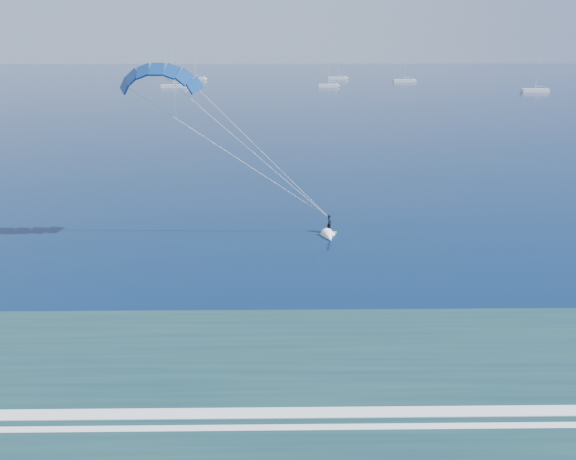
{
  "coord_description": "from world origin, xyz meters",
  "views": [
    {
      "loc": [
        2.88,
        -9.22,
        15.53
      ],
      "look_at": [
        3.31,
        26.41,
        2.61
      ],
      "focal_mm": 32.0,
      "sensor_mm": 36.0,
      "label": 1
    }
  ],
  "objects_px": {
    "kitesurfer_rig": "(249,149)",
    "sailboat_3": "(328,85)",
    "sailboat_6": "(535,90)",
    "sailboat_2": "(196,79)",
    "sailboat_5": "(404,81)",
    "sailboat_1": "(174,86)",
    "sailboat_4": "(337,78)"
  },
  "relations": [
    {
      "from": "kitesurfer_rig",
      "to": "sailboat_3",
      "type": "height_order",
      "value": "kitesurfer_rig"
    },
    {
      "from": "sailboat_4",
      "to": "kitesurfer_rig",
      "type": "bearing_deg",
      "value": -97.82
    },
    {
      "from": "sailboat_1",
      "to": "sailboat_3",
      "type": "distance_m",
      "value": 58.65
    },
    {
      "from": "sailboat_4",
      "to": "sailboat_3",
      "type": "bearing_deg",
      "value": -100.19
    },
    {
      "from": "sailboat_2",
      "to": "sailboat_5",
      "type": "height_order",
      "value": "sailboat_5"
    },
    {
      "from": "sailboat_5",
      "to": "sailboat_6",
      "type": "height_order",
      "value": "sailboat_5"
    },
    {
      "from": "sailboat_1",
      "to": "sailboat_2",
      "type": "height_order",
      "value": "sailboat_1"
    },
    {
      "from": "kitesurfer_rig",
      "to": "sailboat_6",
      "type": "bearing_deg",
      "value": 57.49
    },
    {
      "from": "kitesurfer_rig",
      "to": "sailboat_5",
      "type": "relative_size",
      "value": 1.39
    },
    {
      "from": "sailboat_4",
      "to": "sailboat_5",
      "type": "bearing_deg",
      "value": -35.15
    },
    {
      "from": "sailboat_2",
      "to": "sailboat_5",
      "type": "bearing_deg",
      "value": -9.32
    },
    {
      "from": "sailboat_3",
      "to": "sailboat_5",
      "type": "xyz_separation_m",
      "value": [
        35.47,
        27.45,
        0.01
      ]
    },
    {
      "from": "kitesurfer_rig",
      "to": "sailboat_4",
      "type": "height_order",
      "value": "kitesurfer_rig"
    },
    {
      "from": "kitesurfer_rig",
      "to": "sailboat_4",
      "type": "relative_size",
      "value": 1.48
    },
    {
      "from": "kitesurfer_rig",
      "to": "sailboat_1",
      "type": "xyz_separation_m",
      "value": [
        -38.15,
        161.49,
        -7.11
      ]
    },
    {
      "from": "sailboat_6",
      "to": "kitesurfer_rig",
      "type": "bearing_deg",
      "value": -122.51
    },
    {
      "from": "kitesurfer_rig",
      "to": "sailboat_1",
      "type": "relative_size",
      "value": 1.35
    },
    {
      "from": "kitesurfer_rig",
      "to": "sailboat_1",
      "type": "height_order",
      "value": "kitesurfer_rig"
    },
    {
      "from": "sailboat_2",
      "to": "sailboat_4",
      "type": "relative_size",
      "value": 1.0
    },
    {
      "from": "sailboat_5",
      "to": "kitesurfer_rig",
      "type": "bearing_deg",
      "value": -106.34
    },
    {
      "from": "sailboat_2",
      "to": "sailboat_5",
      "type": "relative_size",
      "value": 0.94
    },
    {
      "from": "sailboat_3",
      "to": "sailboat_4",
      "type": "distance_m",
      "value": 47.28
    },
    {
      "from": "sailboat_1",
      "to": "kitesurfer_rig",
      "type": "bearing_deg",
      "value": -76.71
    },
    {
      "from": "sailboat_5",
      "to": "sailboat_1",
      "type": "bearing_deg",
      "value": -162.7
    },
    {
      "from": "kitesurfer_rig",
      "to": "sailboat_6",
      "type": "distance_m",
      "value": 166.97
    },
    {
      "from": "kitesurfer_rig",
      "to": "sailboat_3",
      "type": "bearing_deg",
      "value": 82.86
    },
    {
      "from": "sailboat_5",
      "to": "sailboat_6",
      "type": "relative_size",
      "value": 1.04
    },
    {
      "from": "sailboat_6",
      "to": "sailboat_3",
      "type": "bearing_deg",
      "value": 161.86
    },
    {
      "from": "sailboat_1",
      "to": "sailboat_5",
      "type": "distance_m",
      "value": 98.55
    },
    {
      "from": "sailboat_1",
      "to": "sailboat_4",
      "type": "relative_size",
      "value": 1.1
    },
    {
      "from": "kitesurfer_rig",
      "to": "sailboat_3",
      "type": "relative_size",
      "value": 1.7
    },
    {
      "from": "sailboat_3",
      "to": "sailboat_4",
      "type": "relative_size",
      "value": 0.87
    }
  ]
}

